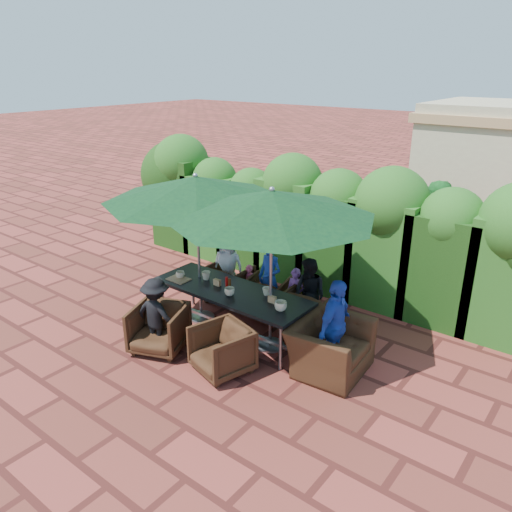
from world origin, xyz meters
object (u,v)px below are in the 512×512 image
Objects in this scene: chair_far_right at (311,307)px; chair_near_left at (159,326)px; chair_far_left at (228,282)px; umbrella_right at (272,204)px; chair_end_right at (330,340)px; chair_far_mid at (267,294)px; chair_near_right at (222,348)px; umbrella_left at (196,189)px; dining_table at (231,294)px.

chair_near_left is (-1.45, -1.91, 0.00)m from chair_far_right.
chair_near_left is at bearing 48.51° from chair_far_right.
chair_far_left is 0.97× the size of chair_near_left.
chair_far_right is at bearing 30.56° from chair_near_left.
chair_near_left is (-1.25, -1.09, -1.83)m from umbrella_right.
umbrella_right reaches higher than chair_end_right.
umbrella_right is 2.18m from chair_far_mid.
chair_near_right is (1.11, 0.15, -0.01)m from chair_near_left.
chair_end_right is at bearing 55.17° from chair_near_right.
chair_far_mid is 0.92m from chair_far_right.
chair_end_right reaches higher than chair_far_left.
chair_far_right is at bearing 40.36° from chair_end_right.
chair_far_right is at bearing 26.29° from umbrella_left.
chair_near_right is at bearing -98.05° from umbrella_right.
chair_far_right is 1.00× the size of chair_near_left.
umbrella_left is 1.44m from umbrella_right.
umbrella_right is at bearing 85.85° from chair_end_right.
chair_near_left is at bearing -138.92° from umbrella_right.
umbrella_right is at bearing 4.97° from dining_table.
umbrella_right is at bearing -0.31° from umbrella_left.
umbrella_right is 2.51m from chair_far_left.
dining_table is at bearing 139.21° from chair_near_right.
umbrella_right is at bearing 149.43° from chair_far_left.
chair_far_mid is at bearing -177.46° from chair_far_left.
chair_far_right is (0.20, 0.82, -1.83)m from umbrella_right.
chair_far_left is 1.01× the size of chair_near_right.
chair_near_left is (0.26, -1.87, 0.01)m from chair_far_left.
umbrella_right is (0.71, 0.06, 1.54)m from dining_table.
dining_table is 1.74m from chair_end_right.
chair_end_right reaches higher than chair_near_left.
umbrella_right reaches higher than chair_far_mid.
chair_far_right reaches higher than chair_far_mid.
chair_far_mid is 2.02m from chair_near_left.
chair_far_left is 1.89m from chair_near_left.
chair_end_right reaches higher than chair_far_right.
umbrella_right reaches higher than dining_table.
chair_far_left is 0.97× the size of chair_far_right.
chair_end_right is (1.73, 0.07, -0.21)m from dining_table.
chair_far_mid is 1.89m from chair_near_right.
chair_far_mid is (0.80, 0.08, -0.03)m from chair_far_left.
chair_near_right is at bearing -56.46° from dining_table.
umbrella_left is at bearing 77.96° from chair_near_left.
umbrella_left is at bearing 22.05° from chair_far_right.
umbrella_left is 0.98× the size of umbrella_right.
chair_end_right is at bearing 0.53° from umbrella_right.
chair_far_right is (0.91, -0.05, 0.04)m from chair_far_mid.
chair_end_right is at bearing 2.37° from dining_table.
umbrella_right reaches higher than chair_far_left.
chair_near_right is at bearing -35.86° from umbrella_left.
chair_end_right reaches higher than chair_near_right.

